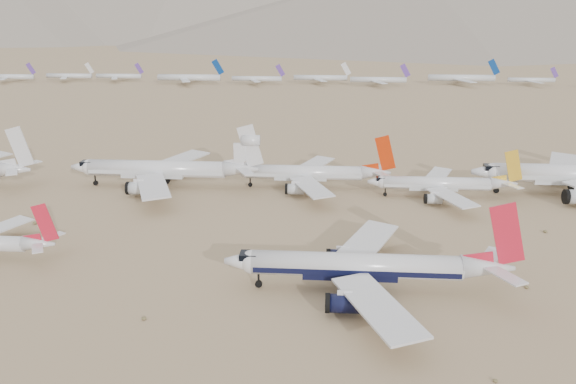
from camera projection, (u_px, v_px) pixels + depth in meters
name	position (u px, v px, depth m)	size (l,w,h in m)	color
ground	(397.00, 288.00, 106.13)	(7000.00, 7000.00, 0.00)	#8C7551
main_airliner	(368.00, 267.00, 103.36)	(51.66, 50.46, 18.23)	silver
row2_gold_tail	(442.00, 184.00, 156.73)	(39.99, 39.11, 14.24)	silver
row2_orange_tail	(311.00, 173.00, 165.09)	(45.83, 44.83, 16.35)	silver
row2_white_trijet	(167.00, 169.00, 165.74)	(54.71, 53.47, 19.39)	silver
distant_storage_row	(296.00, 78.00, 405.97)	(466.92, 56.77, 16.08)	silver
desert_scrub	(277.00, 347.00, 86.73)	(233.60, 121.67, 0.63)	brown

